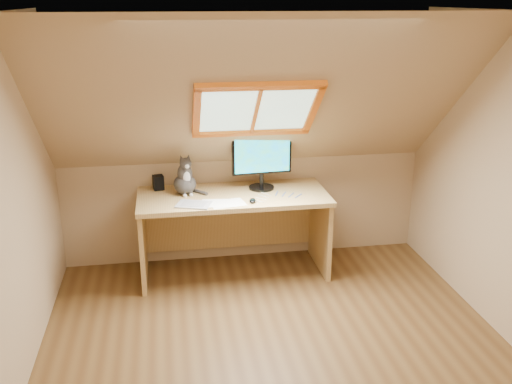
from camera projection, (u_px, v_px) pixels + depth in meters
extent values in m
plane|color=brown|center=(279.00, 355.00, 4.17)|extent=(3.50, 3.50, 0.00)
cube|color=tan|center=(376.00, 357.00, 2.15)|extent=(3.50, 0.02, 2.40)
cube|color=tan|center=(4.00, 217.00, 3.51)|extent=(0.02, 3.50, 2.40)
cube|color=tan|center=(244.00, 209.00, 5.64)|extent=(3.50, 0.02, 1.00)
cube|color=silver|center=(319.00, 16.00, 2.67)|extent=(3.50, 1.95, 0.02)
cube|color=tan|center=(257.00, 101.00, 4.53)|extent=(3.50, 1.56, 1.41)
cube|color=#B2E0CC|center=(256.00, 108.00, 4.62)|extent=(0.90, 0.53, 0.48)
cube|color=orange|center=(256.00, 108.00, 4.62)|extent=(1.02, 0.64, 0.59)
cube|color=tan|center=(233.00, 196.00, 5.19)|extent=(1.72, 0.75, 0.04)
cube|color=tan|center=(143.00, 242.00, 5.19)|extent=(0.04, 0.68, 0.74)
cube|color=tan|center=(320.00, 231.00, 5.44)|extent=(0.04, 0.68, 0.74)
cube|color=tan|center=(229.00, 222.00, 5.64)|extent=(1.62, 0.03, 0.52)
cylinder|color=black|center=(262.00, 188.00, 5.33)|extent=(0.23, 0.23, 0.02)
cylinder|color=black|center=(262.00, 180.00, 5.30)|extent=(0.04, 0.04, 0.13)
cube|color=black|center=(262.00, 154.00, 5.22)|extent=(0.56, 0.08, 0.36)
cube|color=blue|center=(262.00, 155.00, 5.20)|extent=(0.51, 0.05, 0.32)
ellipsoid|color=#46423E|center=(185.00, 184.00, 5.18)|extent=(0.25, 0.29, 0.18)
ellipsoid|color=#46423E|center=(185.00, 174.00, 5.13)|extent=(0.16, 0.16, 0.19)
ellipsoid|color=silver|center=(187.00, 178.00, 5.08)|extent=(0.07, 0.05, 0.11)
ellipsoid|color=#46423E|center=(186.00, 163.00, 5.06)|extent=(0.13, 0.12, 0.10)
sphere|color=silver|center=(187.00, 166.00, 5.02)|extent=(0.04, 0.04, 0.04)
cone|color=#46423E|center=(181.00, 158.00, 5.04)|extent=(0.06, 0.06, 0.06)
cone|color=#46423E|center=(188.00, 157.00, 5.07)|extent=(0.06, 0.06, 0.06)
cube|color=black|center=(158.00, 183.00, 5.29)|extent=(0.11, 0.11, 0.14)
cube|color=#B2B2B7|center=(194.00, 205.00, 4.90)|extent=(0.34, 0.29, 0.01)
ellipsoid|color=black|center=(252.00, 201.00, 4.97)|extent=(0.08, 0.11, 0.03)
cube|color=white|center=(223.00, 205.00, 4.92)|extent=(0.33, 0.27, 0.00)
cube|color=white|center=(223.00, 204.00, 4.92)|extent=(0.32, 0.24, 0.00)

